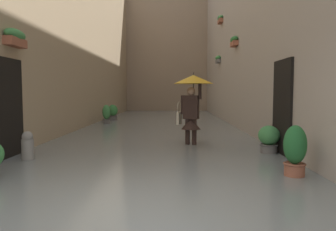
{
  "coord_description": "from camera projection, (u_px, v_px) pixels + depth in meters",
  "views": [
    {
      "loc": [
        -0.53,
        3.37,
        1.5
      ],
      "look_at": [
        -0.39,
        -4.28,
        0.94
      ],
      "focal_mm": 34.4,
      "sensor_mm": 36.0,
      "label": 1
    }
  ],
  "objects": [
    {
      "name": "potted_plant_far_left",
      "position": [
        269.0,
        141.0,
        7.15
      ],
      "size": [
        0.47,
        0.47,
        0.76
      ],
      "color": "#66605B",
      "rests_on": "ground_plane"
    },
    {
      "name": "potted_plant_near_left",
      "position": [
        295.0,
        154.0,
        5.17
      ],
      "size": [
        0.36,
        0.36,
        0.97
      ],
      "color": "#9E563D",
      "rests_on": "ground_plane"
    },
    {
      "name": "flood_water",
      "position": [
        161.0,
        126.0,
        13.46
      ],
      "size": [
        6.62,
        26.03,
        0.15
      ],
      "primitive_type": "cube",
      "color": "slate",
      "rests_on": "ground_plane"
    },
    {
      "name": "potted_plant_mid_right",
      "position": [
        106.0,
        115.0,
        13.81
      ],
      "size": [
        0.34,
        0.34,
        0.95
      ],
      "color": "#66605B",
      "rests_on": "ground_plane"
    },
    {
      "name": "building_facade_right",
      "position": [
        69.0,
        21.0,
        13.21
      ],
      "size": [
        2.04,
        24.03,
        8.81
      ],
      "color": "tan",
      "rests_on": "ground_plane"
    },
    {
      "name": "person_wading",
      "position": [
        192.0,
        96.0,
        8.2
      ],
      "size": [
        1.01,
        1.01,
        2.0
      ],
      "color": "black",
      "rests_on": "ground_plane"
    },
    {
      "name": "potted_plant_near_right",
      "position": [
        113.0,
        113.0,
        15.54
      ],
      "size": [
        0.47,
        0.47,
        0.89
      ],
      "color": "#66605B",
      "rests_on": "ground_plane"
    },
    {
      "name": "building_facade_far",
      "position": [
        167.0,
        49.0,
        24.0
      ],
      "size": [
        9.42,
        1.8,
        9.48
      ],
      "primitive_type": "cube",
      "color": "gray",
      "rests_on": "ground_plane"
    },
    {
      "name": "mooring_bollard",
      "position": [
        28.0,
        149.0,
        6.44
      ],
      "size": [
        0.24,
        0.24,
        0.72
      ],
      "color": "gray",
      "rests_on": "ground_plane"
    },
    {
      "name": "ground_plane",
      "position": [
        161.0,
        128.0,
        13.46
      ],
      "size": [
        60.0,
        60.0,
        0.0
      ],
      "primitive_type": "plane",
      "color": "#605B56"
    }
  ]
}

